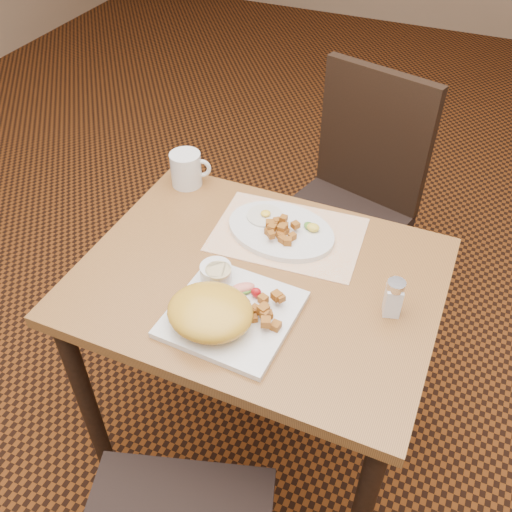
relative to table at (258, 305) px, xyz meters
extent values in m
plane|color=black|center=(0.00, 0.00, -0.64)|extent=(8.00, 8.00, 0.00)
cube|color=#915D2C|center=(0.00, 0.00, 0.09)|extent=(0.90, 0.70, 0.03)
cylinder|color=black|center=(-0.40, -0.30, -0.28)|extent=(0.05, 0.05, 0.71)
cylinder|color=black|center=(-0.40, 0.30, -0.28)|extent=(0.05, 0.05, 0.71)
cylinder|color=black|center=(0.40, 0.30, -0.28)|extent=(0.05, 0.05, 0.71)
cylinder|color=black|center=(-0.18, -0.47, -0.43)|extent=(0.04, 0.04, 0.42)
cube|color=black|center=(0.03, 0.64, -0.19)|extent=(0.52, 0.52, 0.05)
cylinder|color=black|center=(0.26, 0.76, -0.43)|extent=(0.04, 0.04, 0.42)
cylinder|color=black|center=(0.16, 0.42, -0.43)|extent=(0.04, 0.04, 0.42)
cylinder|color=black|center=(-0.09, 0.86, -0.43)|extent=(0.04, 0.04, 0.42)
cylinder|color=black|center=(-0.19, 0.51, -0.43)|extent=(0.04, 0.04, 0.42)
cube|color=black|center=(0.09, 0.83, 0.08)|extent=(0.42, 0.15, 0.50)
cube|color=white|center=(0.01, 0.18, 0.11)|extent=(0.42, 0.31, 0.00)
cube|color=silver|center=(0.00, -0.15, 0.12)|extent=(0.29, 0.29, 0.02)
ellipsoid|color=gold|center=(-0.03, -0.20, 0.16)|extent=(0.20, 0.18, 0.07)
ellipsoid|color=gold|center=(-0.01, -0.22, 0.14)|extent=(0.08, 0.07, 0.03)
ellipsoid|color=gold|center=(-0.09, -0.17, 0.14)|extent=(0.08, 0.07, 0.03)
cylinder|color=silver|center=(-0.08, -0.07, 0.15)|extent=(0.08, 0.08, 0.04)
cylinder|color=beige|center=(-0.07, -0.08, 0.16)|extent=(0.06, 0.06, 0.01)
ellipsoid|color=#387223|center=(0.00, -0.08, 0.13)|extent=(0.05, 0.05, 0.01)
ellipsoid|color=red|center=(0.03, -0.08, 0.14)|extent=(0.03, 0.02, 0.03)
ellipsoid|color=#F28C72|center=(-0.01, -0.08, 0.14)|extent=(0.07, 0.06, 0.02)
cylinder|color=white|center=(-0.07, 0.21, 0.13)|extent=(0.10, 0.10, 0.01)
ellipsoid|color=yellow|center=(-0.07, 0.21, 0.14)|extent=(0.03, 0.03, 0.01)
ellipsoid|color=#387223|center=(0.06, 0.21, 0.13)|extent=(0.05, 0.05, 0.01)
ellipsoid|color=yellow|center=(0.07, 0.20, 0.14)|extent=(0.04, 0.03, 0.02)
cube|color=white|center=(0.34, 0.01, 0.15)|extent=(0.05, 0.05, 0.08)
cylinder|color=silver|center=(0.34, 0.01, 0.20)|extent=(0.05, 0.05, 0.02)
cylinder|color=silver|center=(-0.36, 0.29, 0.16)|extent=(0.09, 0.09, 0.10)
torus|color=silver|center=(-0.32, 0.30, 0.16)|extent=(0.06, 0.04, 0.06)
cube|color=#B0651C|center=(0.05, -0.13, 0.13)|extent=(0.02, 0.02, 0.02)
cube|color=#B0651C|center=(0.06, -0.11, 0.13)|extent=(0.02, 0.02, 0.01)
cube|color=#B0651C|center=(0.08, -0.14, 0.13)|extent=(0.02, 0.02, 0.01)
cube|color=#B0651C|center=(0.07, -0.14, 0.15)|extent=(0.03, 0.03, 0.02)
cube|color=#B0651C|center=(0.05, -0.13, 0.13)|extent=(0.02, 0.02, 0.02)
cube|color=#B0651C|center=(0.09, -0.09, 0.15)|extent=(0.02, 0.02, 0.02)
cube|color=#B0651C|center=(0.06, -0.16, 0.13)|extent=(0.02, 0.02, 0.01)
cube|color=#B0651C|center=(0.08, -0.13, 0.13)|extent=(0.02, 0.02, 0.02)
cube|color=#B0651C|center=(0.08, -0.13, 0.13)|extent=(0.03, 0.02, 0.02)
cube|color=#B0651C|center=(0.08, -0.09, 0.15)|extent=(0.03, 0.03, 0.02)
cube|color=#B0651C|center=(0.03, -0.14, 0.15)|extent=(0.02, 0.02, 0.02)
cube|color=#B0651C|center=(0.08, -0.15, 0.15)|extent=(0.02, 0.02, 0.02)
cube|color=#B0651C|center=(0.07, -0.13, 0.13)|extent=(0.03, 0.03, 0.02)
cube|color=#B0651C|center=(0.11, -0.16, 0.13)|extent=(0.02, 0.02, 0.02)
cube|color=#B0651C|center=(0.09, -0.17, 0.15)|extent=(0.03, 0.03, 0.02)
cube|color=#B0651C|center=(0.05, -0.09, 0.14)|extent=(0.03, 0.02, 0.02)
cube|color=#B0651C|center=(0.02, 0.13, 0.14)|extent=(0.03, 0.02, 0.02)
cube|color=#B0651C|center=(0.00, 0.16, 0.15)|extent=(0.02, 0.02, 0.01)
cube|color=#B0651C|center=(-0.03, 0.18, 0.14)|extent=(0.02, 0.02, 0.02)
cube|color=#B0651C|center=(0.01, 0.15, 0.14)|extent=(0.02, 0.02, 0.01)
cube|color=#B0651C|center=(-0.02, 0.14, 0.15)|extent=(0.02, 0.02, 0.02)
cube|color=#B0651C|center=(-0.04, 0.16, 0.15)|extent=(0.03, 0.03, 0.02)
cube|color=#B0651C|center=(-0.01, 0.11, 0.15)|extent=(0.02, 0.02, 0.02)
cube|color=#B0651C|center=(0.03, 0.15, 0.14)|extent=(0.02, 0.02, 0.02)
cube|color=#B0651C|center=(0.00, 0.18, 0.14)|extent=(0.02, 0.02, 0.02)
cube|color=#B0651C|center=(0.00, 0.14, 0.14)|extent=(0.03, 0.03, 0.02)
cube|color=#B0651C|center=(-0.04, 0.16, 0.14)|extent=(0.02, 0.02, 0.01)
cube|color=#B0651C|center=(-0.01, 0.19, 0.15)|extent=(0.02, 0.02, 0.02)
cube|color=#B0651C|center=(-0.03, 0.19, 0.14)|extent=(0.03, 0.03, 0.02)
cube|color=#B0651C|center=(0.01, 0.16, 0.14)|extent=(0.02, 0.02, 0.02)
cube|color=#B0651C|center=(0.00, 0.15, 0.15)|extent=(0.02, 0.02, 0.02)
cube|color=#B0651C|center=(0.03, 0.18, 0.15)|extent=(0.03, 0.03, 0.02)
cube|color=#B0651C|center=(-0.03, 0.14, 0.14)|extent=(0.03, 0.03, 0.02)
cube|color=#B0651C|center=(0.01, 0.14, 0.14)|extent=(0.02, 0.03, 0.02)
cube|color=#B0651C|center=(0.03, 0.12, 0.14)|extent=(0.03, 0.03, 0.02)
cube|color=#B0651C|center=(0.00, 0.16, 0.15)|extent=(0.02, 0.02, 0.01)
cube|color=#B0651C|center=(-0.03, 0.18, 0.14)|extent=(0.02, 0.02, 0.01)
camera|label=1|loc=(0.41, -0.95, 1.11)|focal=40.00mm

